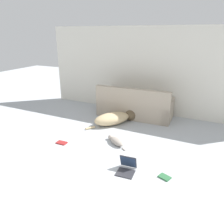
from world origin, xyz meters
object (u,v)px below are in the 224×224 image
at_px(dog, 115,118).
at_px(cat, 116,141).
at_px(laptop_open, 127,166).
at_px(book_green, 165,177).
at_px(book_red, 62,143).
at_px(couch, 134,107).

height_order(dog, cat, dog).
relative_size(dog, laptop_open, 3.60).
relative_size(book_green, book_red, 0.98).
xyz_separation_m(couch, book_green, (1.41, -2.38, -0.27)).
relative_size(cat, book_red, 2.51).
bearing_deg(book_red, dog, 68.76).
bearing_deg(dog, cat, -119.04).
distance_m(cat, laptop_open, 0.98).
xyz_separation_m(book_green, book_red, (-2.25, 0.21, 0.00)).
relative_size(laptop_open, book_green, 1.63).
distance_m(dog, cat, 1.09).
relative_size(couch, laptop_open, 5.72).
bearing_deg(laptop_open, cat, 121.59).
distance_m(laptop_open, book_red, 1.65).
bearing_deg(dog, book_green, -99.87).
xyz_separation_m(couch, laptop_open, (0.78, -2.46, -0.20)).
bearing_deg(book_green, dog, 134.85).
xyz_separation_m(laptop_open, book_green, (0.63, 0.08, -0.07)).
relative_size(cat, book_green, 2.57).
distance_m(laptop_open, book_green, 0.64).
xyz_separation_m(cat, laptop_open, (0.58, -0.79, 0.02)).
xyz_separation_m(dog, book_red, (-0.57, -1.47, -0.14)).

